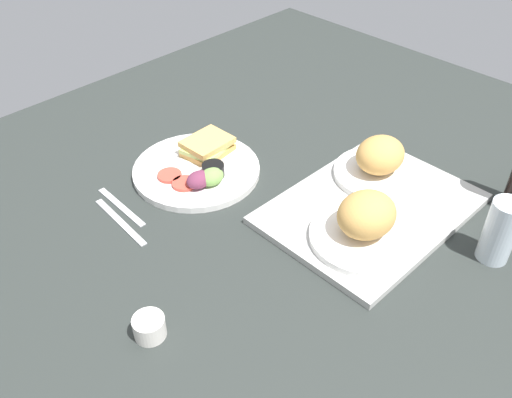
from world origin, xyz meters
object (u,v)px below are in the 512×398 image
object	(u,v)px
fork	(121,206)
knife	(120,221)
drinking_glass	(500,231)
serving_tray	(371,209)
bread_plate_near	(380,162)
bread_plate_far	(365,222)
espresso_cup	(149,327)
plate_with_salad	(200,167)

from	to	relation	value
fork	knife	xyz separation A→B (cm)	(3.00, 4.00, 0.00)
drinking_glass	knife	distance (cm)	76.55
serving_tray	bread_plate_near	bearing A→B (deg)	-151.72
bread_plate_far	drinking_glass	bearing A→B (deg)	126.03
drinking_glass	espresso_cup	world-z (taller)	drinking_glass
drinking_glass	fork	xyz separation A→B (cm)	(43.04, -64.80, -6.56)
serving_tray	plate_with_salad	xyz separation A→B (cm)	(16.87, -37.23, 0.85)
espresso_cup	bread_plate_near	bearing A→B (deg)	178.25
serving_tray	bread_plate_near	distance (cm)	12.41
fork	knife	bearing A→B (deg)	-34.75
drinking_glass	fork	size ratio (longest dim) A/B	0.80
drinking_glass	knife	xyz separation A→B (cm)	(46.04, -60.80, -6.56)
serving_tray	fork	distance (cm)	54.58
bread_plate_near	drinking_glass	xyz separation A→B (cm)	(4.67, 30.65, 1.55)
bread_plate_near	espresso_cup	world-z (taller)	bread_plate_near
bread_plate_far	serving_tray	bearing A→B (deg)	-153.47
serving_tray	knife	distance (cm)	53.96
serving_tray	bread_plate_near	size ratio (longest dim) A/B	2.14
plate_with_salad	knife	world-z (taller)	plate_with_salad
bread_plate_near	bread_plate_far	size ratio (longest dim) A/B	0.97
serving_tray	plate_with_salad	distance (cm)	40.88
espresso_cup	fork	size ratio (longest dim) A/B	0.33
bread_plate_near	plate_with_salad	world-z (taller)	bread_plate_near
bread_plate_near	knife	size ratio (longest dim) A/B	1.11
fork	bread_plate_far	bearing A→B (deg)	34.54
drinking_glass	knife	bearing A→B (deg)	-52.87
serving_tray	knife	xyz separation A→B (cm)	(40.52, -35.64, -0.55)
bread_plate_near	bread_plate_far	bearing A→B (deg)	27.45
plate_with_salad	espresso_cup	xyz separation A→B (cm)	(36.65, 29.80, 0.35)
fork	espresso_cup	bearing A→B (deg)	-24.30
plate_with_salad	serving_tray	bearing A→B (deg)	114.37
bread_plate_far	knife	size ratio (longest dim) A/B	1.14
plate_with_salad	fork	xyz separation A→B (cm)	(20.65, -2.41, -1.40)
plate_with_salad	espresso_cup	distance (cm)	47.24
serving_tray	bread_plate_far	size ratio (longest dim) A/B	2.08
espresso_cup	knife	xyz separation A→B (cm)	(-13.00, -28.20, -1.75)
plate_with_salad	knife	distance (cm)	23.75
serving_tray	bread_plate_near	world-z (taller)	bread_plate_near
serving_tray	espresso_cup	size ratio (longest dim) A/B	8.04
bread_plate_far	fork	distance (cm)	52.77
bread_plate_near	bread_plate_far	distance (cm)	22.05
bread_plate_far	plate_with_salad	distance (cm)	42.76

